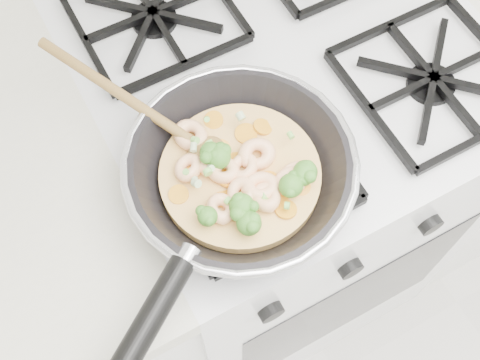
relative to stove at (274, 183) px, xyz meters
name	(u,v)px	position (x,y,z in m)	size (l,w,h in m)	color
stove	(274,183)	(0.00, 0.00, 0.00)	(0.60, 0.60, 0.92)	white
skillet	(238,174)	(-0.18, -0.17, 0.50)	(0.42, 0.46, 0.09)	black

